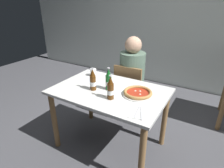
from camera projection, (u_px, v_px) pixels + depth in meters
The scene contains 11 objects.
ground_plane at pixel (110, 144), 2.32m from camera, with size 8.00×8.00×0.00m, color #4C4C51.
back_wall_tiled at pixel (171, 19), 3.50m from camera, with size 7.00×0.10×2.60m, color silver.
dining_table_main at pixel (110, 99), 2.05m from camera, with size 1.20×0.80×0.75m.
chair_behind_table at pixel (130, 90), 2.61m from camera, with size 0.42×0.42×0.85m.
diner_seated at pixel (132, 82), 2.61m from camera, with size 0.34×0.34×1.21m.
pizza_margherita_near at pixel (138, 93), 1.90m from camera, with size 0.32×0.32×0.04m.
beer_bottle_left at pixel (93, 81), 1.97m from camera, with size 0.07×0.07×0.25m.
beer_bottle_center at pixel (110, 89), 1.79m from camera, with size 0.07×0.07×0.25m.
beer_bottle_right at pixel (109, 80), 1.98m from camera, with size 0.07×0.07×0.25m.
napkin_with_cutlery at pixel (139, 113), 1.60m from camera, with size 0.22×0.22×0.01m.
paper_cup at pixel (93, 72), 2.35m from camera, with size 0.07×0.07×0.10m, color white.
Camera 1 is at (0.94, -1.53, 1.64)m, focal length 30.06 mm.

